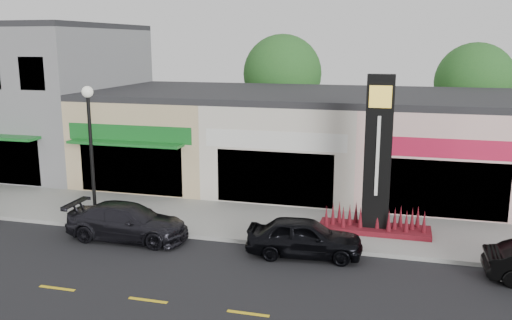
% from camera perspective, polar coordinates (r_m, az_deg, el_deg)
% --- Properties ---
extents(ground, '(120.00, 120.00, 0.00)m').
position_cam_1_polar(ground, '(18.02, 1.82, -11.51)').
color(ground, black).
rests_on(ground, ground).
extents(sidewalk, '(52.00, 4.30, 0.15)m').
position_cam_1_polar(sidewalk, '(21.96, 4.45, -6.88)').
color(sidewalk, gray).
rests_on(sidewalk, ground).
extents(curb, '(52.00, 0.20, 0.15)m').
position_cam_1_polar(curb, '(19.89, 3.23, -8.94)').
color(curb, gray).
rests_on(curb, ground).
extents(building_grey_2story, '(12.00, 10.95, 8.30)m').
position_cam_1_polar(building_grey_2story, '(35.22, -23.28, 6.20)').
color(building_grey_2story, slate).
rests_on(building_grey_2story, ground).
extents(shop_beige, '(7.00, 10.85, 4.80)m').
position_cam_1_polar(shop_beige, '(30.51, -8.82, 2.95)').
color(shop_beige, tan).
rests_on(shop_beige, ground).
extents(shop_cream, '(7.00, 10.01, 4.80)m').
position_cam_1_polar(shop_cream, '(28.45, 4.22, 2.39)').
color(shop_cream, beige).
rests_on(shop_cream, ground).
extents(shop_pink_w, '(7.00, 10.01, 4.80)m').
position_cam_1_polar(shop_pink_w, '(28.02, 18.43, 1.63)').
color(shop_pink_w, beige).
rests_on(shop_pink_w, ground).
extents(tree_rear_west, '(5.20, 5.20, 7.83)m').
position_cam_1_polar(tree_rear_west, '(36.45, 2.80, 9.04)').
color(tree_rear_west, '#382619').
rests_on(tree_rear_west, ground).
extents(tree_rear_mid, '(4.80, 4.80, 7.29)m').
position_cam_1_polar(tree_rear_mid, '(35.89, 22.04, 7.59)').
color(tree_rear_mid, '#382619').
rests_on(tree_rear_mid, ground).
extents(lamp_west_near, '(0.44, 0.44, 5.47)m').
position_cam_1_polar(lamp_west_near, '(22.28, -17.01, 1.94)').
color(lamp_west_near, black).
rests_on(lamp_west_near, sidewalk).
extents(pylon_sign, '(4.20, 1.30, 6.00)m').
position_cam_1_polar(pylon_sign, '(20.88, 12.59, -1.86)').
color(pylon_sign, '#530E19').
rests_on(pylon_sign, sidewalk).
extents(car_dark_sedan, '(1.91, 4.65, 1.35)m').
position_cam_1_polar(car_dark_sedan, '(21.02, -13.35, -6.35)').
color(car_dark_sedan, black).
rests_on(car_dark_sedan, ground).
extents(car_black_sedan, '(1.96, 4.12, 1.36)m').
position_cam_1_polar(car_black_sedan, '(18.97, 5.12, -8.08)').
color(car_black_sedan, black).
rests_on(car_black_sedan, ground).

